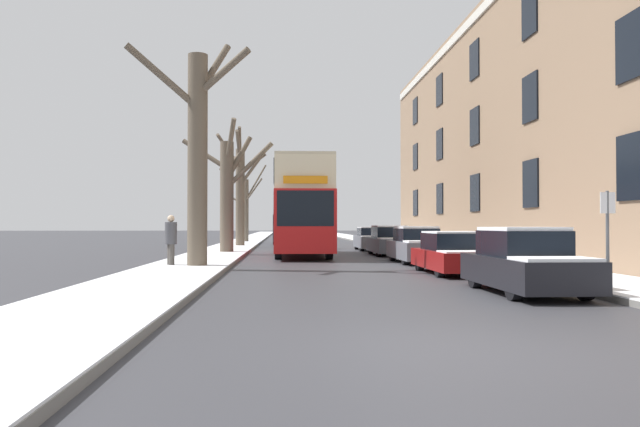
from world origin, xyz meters
The scene contains 17 objects.
ground_plane centered at (0.00, 0.00, 0.00)m, with size 320.00×320.00×0.00m, color #38383D.
sidewalk_left centered at (-5.57, 53.00, 0.08)m, with size 2.89×130.00×0.16m.
sidewalk_right centered at (5.57, 53.00, 0.08)m, with size 2.89×130.00×0.16m.
terrace_facade_right centered at (11.51, 22.08, 6.06)m, with size 9.10×38.57×12.12m.
bare_tree_left_0 centered at (-5.19, 13.65, 3.98)m, with size 4.13×1.96×7.84m.
bare_tree_left_1 centered at (-5.12, 24.45, 3.34)m, with size 4.80×2.64×6.83m.
bare_tree_left_2 centered at (-5.12, 34.08, 3.91)m, with size 3.45×3.06×7.86m.
bare_tree_left_3 centered at (-5.37, 44.28, 3.11)m, with size 4.02×3.48×6.53m.
double_decker_bus centered at (-1.39, 22.96, 2.56)m, with size 2.61×10.52×4.54m.
parked_car_0 centered at (3.05, 5.97, 0.67)m, with size 1.68×4.23×1.47m.
parked_car_1 centered at (3.05, 11.60, 0.61)m, with size 1.86×4.43×1.31m.
parked_car_2 centered at (3.05, 17.17, 0.68)m, with size 1.68×4.52×1.46m.
parked_car_3 centered at (3.05, 23.40, 0.68)m, with size 1.80×4.56×1.49m.
parked_car_4 centered at (3.05, 29.51, 0.65)m, with size 1.85×4.33×1.38m.
oncoming_van centered at (-2.06, 41.66, 1.25)m, with size 2.02×5.22×2.30m.
pedestrian_left_sidewalk centered at (-6.11, 13.93, 1.02)m, with size 0.40×0.40×1.85m.
street_sign_post centered at (4.43, 5.00, 1.29)m, with size 0.32×0.07×2.23m.
Camera 1 is at (-2.29, -7.55, 1.52)m, focal length 35.00 mm.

